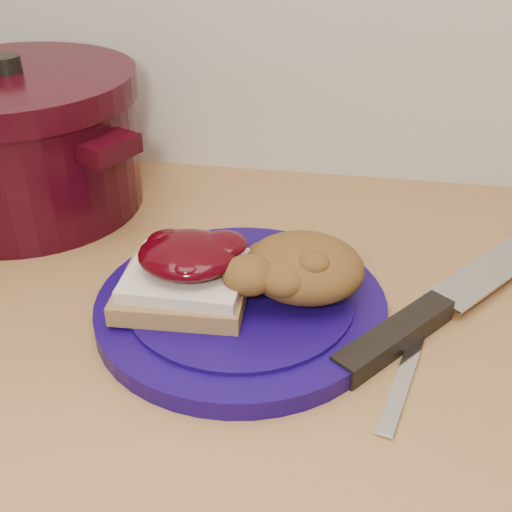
% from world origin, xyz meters
% --- Properties ---
extents(plate, '(0.27, 0.27, 0.02)m').
position_xyz_m(plate, '(0.04, 1.49, 0.91)').
color(plate, '#13054C').
rests_on(plate, wood_countertop).
extents(sandwich, '(0.11, 0.10, 0.05)m').
position_xyz_m(sandwich, '(-0.01, 1.48, 0.94)').
color(sandwich, olive).
rests_on(sandwich, plate).
extents(stuffing_mound, '(0.11, 0.10, 0.05)m').
position_xyz_m(stuffing_mound, '(0.09, 1.50, 0.95)').
color(stuffing_mound, brown).
rests_on(stuffing_mound, plate).
extents(chef_knife, '(0.25, 0.30, 0.02)m').
position_xyz_m(chef_knife, '(0.20, 1.51, 0.91)').
color(chef_knife, black).
rests_on(chef_knife, wood_countertop).
extents(butter_knife, '(0.05, 0.16, 0.00)m').
position_xyz_m(butter_knife, '(0.18, 1.45, 0.90)').
color(butter_knife, silver).
rests_on(butter_knife, wood_countertop).
extents(dutch_oven, '(0.35, 0.35, 0.17)m').
position_xyz_m(dutch_oven, '(-0.24, 1.66, 0.98)').
color(dutch_oven, black).
rests_on(dutch_oven, wood_countertop).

